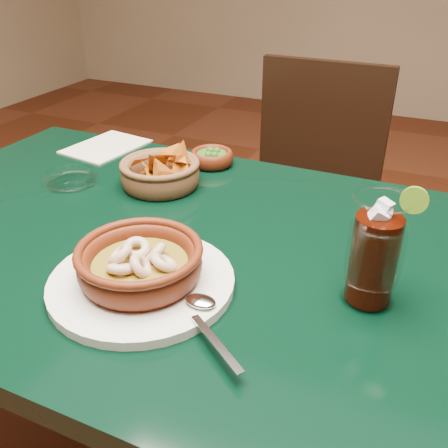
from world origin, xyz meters
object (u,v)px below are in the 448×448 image
at_px(dining_chair, 305,202).
at_px(chip_basket, 161,173).
at_px(cola_drink, 375,252).
at_px(shrimp_plate, 141,268).
at_px(dining_table, 163,276).

bearing_deg(dining_chair, chip_basket, -109.61).
distance_m(chip_basket, cola_drink, 0.54).
bearing_deg(cola_drink, dining_chair, 111.44).
relative_size(shrimp_plate, cola_drink, 1.89).
relative_size(shrimp_plate, chip_basket, 1.78).
height_order(dining_table, cola_drink, cola_drink).
bearing_deg(cola_drink, dining_table, 173.43).
height_order(dining_chair, chip_basket, dining_chair).
bearing_deg(dining_table, dining_chair, 82.72).
bearing_deg(chip_basket, dining_chair, 70.39).
bearing_deg(chip_basket, dining_table, -60.20).
height_order(chip_basket, cola_drink, cola_drink).
xyz_separation_m(dining_table, dining_chair, (0.09, 0.71, -0.15)).
bearing_deg(chip_basket, shrimp_plate, -63.87).
relative_size(dining_table, chip_basket, 5.86).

